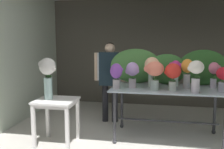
{
  "coord_description": "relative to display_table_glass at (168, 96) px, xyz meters",
  "views": [
    {
      "loc": [
        0.39,
        -2.75,
        1.65
      ],
      "look_at": [
        -0.37,
        1.19,
        1.09
      ],
      "focal_mm": 40.57,
      "sensor_mm": 36.0,
      "label": 1
    }
  ],
  "objects": [
    {
      "name": "wall_left",
      "position": [
        -2.92,
        0.41,
        0.59
      ],
      "size": [
        0.12,
        3.76,
        2.63
      ],
      "primitive_type": "cube",
      "color": "silver",
      "rests_on": "ground"
    },
    {
      "name": "vase_white_roses_tall",
      "position": [
        -1.84,
        -0.55,
        0.4
      ],
      "size": [
        0.28,
        0.25,
        0.65
      ],
      "color": "silver",
      "rests_on": "side_table_white"
    },
    {
      "name": "display_table_glass",
      "position": [
        0.0,
        0.0,
        0.0
      ],
      "size": [
        1.84,
        0.94,
        0.87
      ],
      "color": "silver",
      "rests_on": "ground"
    },
    {
      "name": "vase_scarlet_lilies",
      "position": [
        0.06,
        -0.22,
        0.4
      ],
      "size": [
        0.26,
        0.25,
        0.42
      ],
      "color": "silver",
      "rests_on": "display_table_glass"
    },
    {
      "name": "ground_plane",
      "position": [
        -0.52,
        0.41,
        -0.73
      ],
      "size": [
        8.01,
        8.01,
        0.0
      ],
      "primitive_type": "plane",
      "color": "silver"
    },
    {
      "name": "florist",
      "position": [
        -1.11,
        0.68,
        0.25
      ],
      "size": [
        0.64,
        0.24,
        1.59
      ],
      "color": "#232328",
      "rests_on": "ground"
    },
    {
      "name": "vase_magenta_snapdragons",
      "position": [
        0.12,
        0.19,
        0.4
      ],
      "size": [
        0.23,
        0.18,
        0.43
      ],
      "color": "silver",
      "rests_on": "display_table_glass"
    },
    {
      "name": "vase_lilac_ranunculus",
      "position": [
        -0.58,
        -0.11,
        0.38
      ],
      "size": [
        0.23,
        0.21,
        0.42
      ],
      "color": "silver",
      "rests_on": "display_table_glass"
    },
    {
      "name": "wall_back",
      "position": [
        -0.52,
        2.23,
        0.59
      ],
      "size": [
        4.81,
        0.12,
        2.63
      ],
      "primitive_type": "cube",
      "color": "#5B564C",
      "rests_on": "ground"
    },
    {
      "name": "vase_violet_freesia",
      "position": [
        -0.82,
        -0.25,
        0.37
      ],
      "size": [
        0.21,
        0.19,
        0.41
      ],
      "color": "silver",
      "rests_on": "display_table_glass"
    },
    {
      "name": "side_table_white",
      "position": [
        -1.72,
        -0.55,
        -0.12
      ],
      "size": [
        0.62,
        0.56,
        0.72
      ],
      "color": "white",
      "rests_on": "ground"
    },
    {
      "name": "vase_crimson_peonies",
      "position": [
        0.8,
        -0.15,
        0.35
      ],
      "size": [
        0.21,
        0.21,
        0.37
      ],
      "color": "silver",
      "rests_on": "display_table_glass"
    },
    {
      "name": "vase_rosy_stock",
      "position": [
        0.72,
        0.13,
        0.39
      ],
      "size": [
        0.19,
        0.17,
        0.42
      ],
      "color": "silver",
      "rests_on": "display_table_glass"
    },
    {
      "name": "vase_ivory_hydrangea",
      "position": [
        0.38,
        -0.33,
        0.43
      ],
      "size": [
        0.24,
        0.22,
        0.48
      ],
      "color": "silver",
      "rests_on": "display_table_glass"
    },
    {
      "name": "vase_sunset_anemones",
      "position": [
        0.29,
        -0.04,
        0.42
      ],
      "size": [
        0.2,
        0.19,
        0.48
      ],
      "color": "silver",
      "rests_on": "display_table_glass"
    },
    {
      "name": "foliage_backdrop",
      "position": [
        -0.07,
        0.35,
        0.43
      ],
      "size": [
        2.03,
        0.27,
        0.62
      ],
      "color": "#477F3D",
      "rests_on": "display_table_glass"
    },
    {
      "name": "vase_peach_roses",
      "position": [
        -0.27,
        0.06,
        0.45
      ],
      "size": [
        0.25,
        0.25,
        0.49
      ],
      "color": "silver",
      "rests_on": "display_table_glass"
    },
    {
      "name": "vase_coral_tulips",
      "position": [
        -0.22,
        -0.22,
        0.42
      ],
      "size": [
        0.31,
        0.28,
        0.45
      ],
      "color": "silver",
      "rests_on": "display_table_glass"
    }
  ]
}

